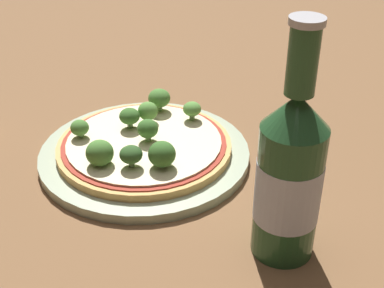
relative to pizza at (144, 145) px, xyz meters
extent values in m
plane|color=brown|center=(-0.02, 0.01, -0.02)|extent=(3.00, 3.00, 0.00)
cylinder|color=#A3B293|center=(0.00, 0.00, -0.01)|extent=(0.26, 0.26, 0.01)
cylinder|color=tan|center=(0.00, 0.00, 0.00)|extent=(0.22, 0.22, 0.01)
cylinder|color=maroon|center=(0.00, 0.00, 0.00)|extent=(0.20, 0.20, 0.00)
cylinder|color=beige|center=(0.00, 0.00, 0.00)|extent=(0.19, 0.19, 0.00)
cylinder|color=#6B8E51|center=(0.00, -0.07, 0.01)|extent=(0.01, 0.01, 0.01)
ellipsoid|color=#477A33|center=(0.00, -0.07, 0.02)|extent=(0.03, 0.03, 0.03)
cylinder|color=#6B8E51|center=(-0.04, 0.01, 0.01)|extent=(0.01, 0.01, 0.01)
ellipsoid|color=#386628|center=(-0.04, 0.01, 0.02)|extent=(0.03, 0.03, 0.02)
cylinder|color=#6B8E51|center=(0.06, -0.03, 0.01)|extent=(0.01, 0.01, 0.01)
ellipsoid|color=#386628|center=(0.06, -0.03, 0.02)|extent=(0.03, 0.03, 0.03)
cylinder|color=#6B8E51|center=(0.01, 0.08, 0.01)|extent=(0.01, 0.01, 0.01)
ellipsoid|color=#568E3D|center=(0.01, 0.08, 0.02)|extent=(0.02, 0.02, 0.02)
cylinder|color=#6B8E51|center=(-0.03, 0.04, 0.01)|extent=(0.01, 0.01, 0.01)
ellipsoid|color=#568E3D|center=(-0.03, 0.04, 0.02)|extent=(0.03, 0.03, 0.02)
cylinder|color=#6B8E51|center=(-0.07, -0.04, 0.01)|extent=(0.01, 0.01, 0.01)
ellipsoid|color=#477A33|center=(-0.07, -0.04, 0.02)|extent=(0.02, 0.02, 0.02)
cylinder|color=#6B8E51|center=(0.00, 0.00, 0.01)|extent=(0.01, 0.01, 0.01)
ellipsoid|color=#386628|center=(0.00, 0.00, 0.02)|extent=(0.03, 0.03, 0.02)
cylinder|color=#6B8E51|center=(0.03, -0.05, 0.01)|extent=(0.01, 0.01, 0.01)
ellipsoid|color=#2D5123|center=(0.03, -0.05, 0.02)|extent=(0.03, 0.03, 0.02)
cylinder|color=#6B8E51|center=(-0.04, 0.07, 0.01)|extent=(0.01, 0.01, 0.01)
ellipsoid|color=#477A33|center=(-0.04, 0.07, 0.03)|extent=(0.03, 0.03, 0.02)
cylinder|color=#234C28|center=(0.22, -0.04, 0.05)|extent=(0.06, 0.06, 0.14)
cylinder|color=#B2BCD1|center=(0.22, -0.04, 0.05)|extent=(0.06, 0.06, 0.06)
cone|color=#234C28|center=(0.22, -0.04, 0.14)|extent=(0.06, 0.06, 0.03)
cylinder|color=#234C28|center=(0.22, -0.04, 0.18)|extent=(0.03, 0.03, 0.06)
cylinder|color=#B2B2B7|center=(0.22, -0.04, 0.21)|extent=(0.03, 0.03, 0.01)
camera|label=1|loc=(0.39, -0.41, 0.35)|focal=50.00mm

